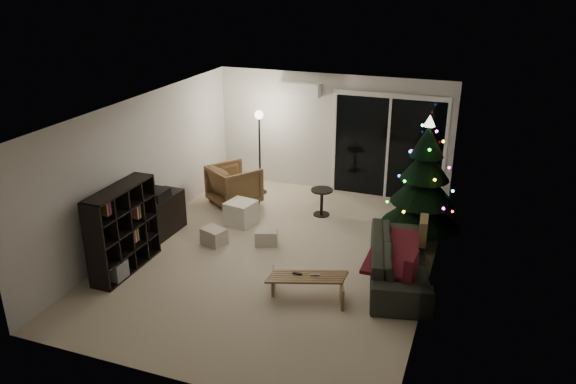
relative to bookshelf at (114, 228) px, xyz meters
The scene contains 18 objects.
room 3.85m from the bookshelf, 45.20° to the left, with size 6.50×7.51×2.60m.
bookshelf is the anchor object (origin of this frame).
media_cabinet 1.26m from the bookshelf, 90.00° to the left, with size 0.44×1.17×0.73m, color black.
stereo 1.22m from the bookshelf, 90.00° to the left, with size 0.37×0.44×0.16m, color black.
armchair 3.10m from the bookshelf, 77.87° to the left, with size 0.87×0.90×0.82m, color brown.
ottoman 2.53m from the bookshelf, 61.93° to the left, with size 0.49×0.49×0.44m, color white.
cardboard_box_a 1.75m from the bookshelf, 49.62° to the left, with size 0.40×0.30×0.29m, color beige.
cardboard_box_b 2.56m from the bookshelf, 39.07° to the left, with size 0.38×0.28×0.26m, color beige.
side_table 3.98m from the bookshelf, 51.35° to the left, with size 0.43×0.43×0.53m, color black.
floor_lamp 3.88m from the bookshelf, 76.59° to the left, with size 0.28×0.28×1.73m, color black.
sofa 4.47m from the bookshelf, 15.20° to the left, with size 2.21×0.86×0.64m, color #242720.
sofa_throw 4.37m from the bookshelf, 15.55° to the left, with size 0.69×1.59×0.05m, color #521215.
cushion_a 4.90m from the bookshelf, 21.78° to the left, with size 0.13×0.42×0.42m, color olive.
cushion_b 4.58m from the bookshelf, ahead, with size 0.13×0.42×0.42m, color #521215.
coffee_table 3.18m from the bookshelf, ahead, with size 1.11×0.39×0.35m, color olive, non-canonical shape.
remote_a 3.01m from the bookshelf, ahead, with size 0.14×0.04×0.02m, color black.
remote_b 3.26m from the bookshelf, ahead, with size 0.13×0.04×0.02m, color slate.
christmas_tree 5.22m from the bookshelf, 32.34° to the left, with size 1.38×1.38×2.23m, color black.
Camera 1 is at (3.05, -7.76, 4.50)m, focal length 35.00 mm.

